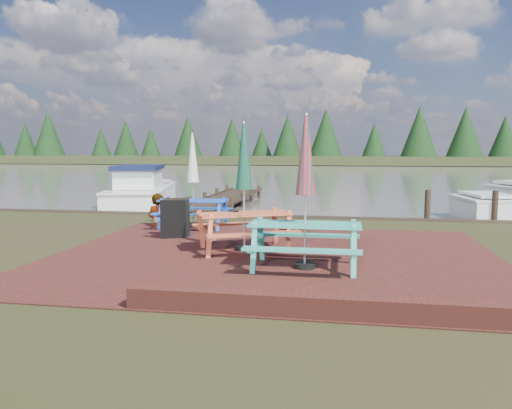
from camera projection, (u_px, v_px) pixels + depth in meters
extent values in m
plane|color=black|center=(266.00, 268.00, 9.18)|extent=(120.00, 120.00, 0.00)
cube|color=#3D1A13|center=(274.00, 256.00, 10.16)|extent=(9.00, 7.50, 0.02)
cube|color=#4C1E16|center=(351.00, 309.00, 6.36)|extent=(6.00, 0.22, 0.30)
cube|color=#434139|center=(329.00, 173.00, 45.39)|extent=(120.00, 60.00, 0.02)
cube|color=black|center=(335.00, 160.00, 73.71)|extent=(120.00, 10.00, 1.20)
cube|color=teal|center=(305.00, 224.00, 9.02)|extent=(2.00, 0.78, 0.04)
cube|color=teal|center=(301.00, 250.00, 8.31)|extent=(2.00, 0.27, 0.04)
cube|color=teal|center=(308.00, 235.00, 9.80)|extent=(2.00, 0.27, 0.04)
cube|color=teal|center=(258.00, 245.00, 9.21)|extent=(0.09, 1.74, 0.82)
cube|color=teal|center=(353.00, 248.00, 8.92)|extent=(0.09, 1.74, 0.82)
cylinder|color=black|center=(305.00, 266.00, 9.10)|extent=(0.40, 0.40, 0.11)
cylinder|color=#B2B2B7|center=(305.00, 193.00, 8.96)|extent=(0.04, 0.04, 2.78)
cone|color=#BC1A39|center=(306.00, 156.00, 8.88)|extent=(0.36, 0.36, 1.39)
cube|color=#B74F2F|center=(244.00, 214.00, 10.63)|extent=(2.09, 1.58, 0.04)
cube|color=#B74F2F|center=(254.00, 234.00, 9.96)|extent=(1.86, 1.14, 0.04)
cube|color=#B74F2F|center=(235.00, 224.00, 11.37)|extent=(1.86, 1.14, 0.04)
cube|color=#B74F2F|center=(205.00, 234.00, 10.42)|extent=(0.86, 1.55, 0.81)
cube|color=#B74F2F|center=(281.00, 231.00, 10.93)|extent=(0.86, 1.55, 0.81)
cylinder|color=black|center=(244.00, 248.00, 10.71)|extent=(0.39, 0.39, 0.11)
cylinder|color=#B2B2B7|center=(244.00, 188.00, 10.57)|extent=(0.04, 0.04, 2.72)
cone|color=#113F2C|center=(244.00, 157.00, 10.49)|extent=(0.35, 0.35, 1.36)
cube|color=#1743AE|center=(193.00, 200.00, 13.76)|extent=(1.88, 0.75, 0.04)
cube|color=#1743AE|center=(186.00, 214.00, 13.10)|extent=(1.88, 0.27, 0.04)
cube|color=#1743AE|center=(200.00, 208.00, 14.49)|extent=(1.88, 0.27, 0.04)
cube|color=#1743AE|center=(165.00, 214.00, 13.93)|extent=(0.10, 1.62, 0.77)
cube|color=#1743AE|center=(222.00, 215.00, 13.67)|extent=(0.10, 1.62, 0.77)
cylinder|color=black|center=(194.00, 226.00, 13.84)|extent=(0.37, 0.37, 0.10)
cylinder|color=#B2B2B7|center=(193.00, 181.00, 13.70)|extent=(0.04, 0.04, 2.60)
cone|color=beige|center=(193.00, 158.00, 13.63)|extent=(0.33, 0.33, 1.30)
cube|color=black|center=(173.00, 220.00, 11.97)|extent=(0.65, 0.44, 0.97)
cube|color=black|center=(177.00, 218.00, 12.29)|extent=(0.65, 0.44, 0.97)
cube|color=black|center=(175.00, 199.00, 12.08)|extent=(0.58, 0.26, 0.03)
cube|color=black|center=(226.00, 198.00, 21.03)|extent=(1.60, 9.00, 0.06)
cube|color=black|center=(209.00, 197.00, 21.15)|extent=(0.08, 9.00, 0.08)
cube|color=black|center=(244.00, 197.00, 20.89)|extent=(0.08, 9.00, 0.08)
cylinder|color=black|center=(172.00, 217.00, 16.79)|extent=(0.16, 0.16, 1.00)
cylinder|color=black|center=(218.00, 218.00, 16.51)|extent=(0.16, 0.16, 1.00)
cube|color=beige|center=(142.00, 198.00, 21.03)|extent=(3.62, 6.67, 0.90)
cube|color=beige|center=(142.00, 187.00, 20.98)|extent=(3.70, 6.80, 0.07)
cube|color=beige|center=(139.00, 178.00, 20.18)|extent=(2.15, 2.96, 0.77)
cube|color=black|center=(139.00, 167.00, 20.13)|extent=(2.41, 3.37, 0.16)
cube|color=beige|center=(150.00, 181.00, 23.36)|extent=(2.07, 1.55, 0.09)
cube|color=beige|center=(487.00, 194.00, 16.58)|extent=(1.50, 2.13, 0.09)
imported|color=gray|center=(158.00, 194.00, 14.09)|extent=(0.75, 0.58, 1.85)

